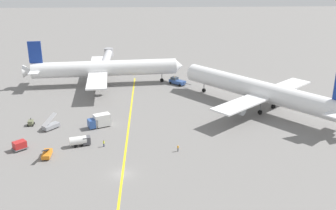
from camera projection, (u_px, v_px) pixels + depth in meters
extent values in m
plane|color=slate|center=(122.00, 174.00, 82.38)|extent=(600.00, 600.00, 0.00)
cube|color=yellow|center=(125.00, 152.00, 91.75)|extent=(0.71, 120.00, 0.01)
cylinder|color=white|center=(105.00, 68.00, 139.29)|extent=(50.45, 10.01, 5.46)
cone|color=white|center=(179.00, 66.00, 142.57)|extent=(3.25, 5.26, 5.02)
cone|color=white|center=(29.00, 71.00, 136.03)|extent=(3.98, 4.68, 4.37)
cube|color=white|center=(98.00, 71.00, 139.26)|extent=(10.29, 43.30, 0.44)
cube|color=white|center=(36.00, 69.00, 136.15)|extent=(4.37, 13.24, 0.28)
cube|color=#193899|center=(35.00, 52.00, 134.13)|extent=(4.41, 0.76, 7.50)
cylinder|color=#999EA3|center=(101.00, 86.00, 128.86)|extent=(4.42, 2.97, 2.60)
cylinder|color=#999EA3|center=(102.00, 67.00, 151.17)|extent=(4.42, 2.97, 2.60)
cylinder|color=slate|center=(96.00, 76.00, 143.33)|extent=(0.28, 0.28, 2.66)
cylinder|color=black|center=(96.00, 80.00, 143.79)|extent=(1.34, 0.67, 1.30)
cylinder|color=slate|center=(96.00, 82.00, 137.01)|extent=(0.28, 0.28, 2.66)
cylinder|color=black|center=(96.00, 86.00, 137.47)|extent=(1.34, 0.67, 1.30)
cylinder|color=slate|center=(162.00, 77.00, 143.11)|extent=(0.28, 0.28, 2.66)
cylinder|color=black|center=(162.00, 80.00, 143.58)|extent=(1.34, 0.67, 1.30)
cylinder|color=white|center=(258.00, 90.00, 116.43)|extent=(38.66, 43.28, 5.66)
cone|color=white|center=(190.00, 72.00, 135.09)|extent=(5.77, 5.53, 5.21)
cube|color=white|center=(265.00, 95.00, 114.94)|extent=(35.66, 32.18, 0.44)
cylinder|color=#999EA3|center=(283.00, 91.00, 123.77)|extent=(4.72, 4.88, 2.60)
cylinder|color=#999EA3|center=(237.00, 109.00, 108.73)|extent=(4.72, 4.88, 2.60)
cylinder|color=slate|center=(260.00, 108.00, 113.12)|extent=(0.28, 0.28, 2.63)
cylinder|color=black|center=(260.00, 112.00, 113.58)|extent=(1.27, 1.34, 1.30)
cylinder|color=slate|center=(274.00, 102.00, 117.50)|extent=(0.28, 0.28, 2.63)
cylinder|color=black|center=(273.00, 107.00, 117.96)|extent=(1.27, 1.34, 1.30)
cylinder|color=slate|center=(204.00, 87.00, 132.05)|extent=(0.28, 0.28, 2.63)
cylinder|color=black|center=(204.00, 90.00, 132.51)|extent=(1.27, 1.34, 1.30)
cube|color=#2D4C8C|center=(177.00, 82.00, 140.43)|extent=(6.05, 5.93, 1.14)
cube|color=#333D47|center=(175.00, 78.00, 140.89)|extent=(2.94, 2.93, 0.90)
cylinder|color=#4C4C51|center=(187.00, 84.00, 137.56)|extent=(2.45, 2.35, 0.20)
sphere|color=orange|center=(175.00, 77.00, 140.67)|extent=(0.24, 0.24, 0.24)
cylinder|color=black|center=(170.00, 83.00, 141.08)|extent=(0.86, 0.84, 0.90)
cylinder|color=black|center=(175.00, 81.00, 142.84)|extent=(0.86, 0.84, 0.90)
cylinder|color=black|center=(180.00, 85.00, 138.42)|extent=(0.86, 0.84, 0.90)
cylinder|color=black|center=(184.00, 84.00, 140.18)|extent=(0.86, 0.84, 0.90)
cube|color=#666B4C|center=(31.00, 122.00, 106.08)|extent=(1.30, 1.86, 1.10)
cylinder|color=black|center=(31.00, 119.00, 106.30)|extent=(0.16, 0.16, 0.50)
cylinder|color=black|center=(33.00, 125.00, 105.63)|extent=(0.23, 0.61, 0.60)
cylinder|color=black|center=(28.00, 125.00, 105.51)|extent=(0.23, 0.61, 0.60)
cylinder|color=black|center=(34.00, 123.00, 107.03)|extent=(0.23, 0.61, 0.60)
cylinder|color=black|center=(29.00, 123.00, 106.90)|extent=(0.23, 0.61, 0.60)
cylinder|color=silver|center=(78.00, 141.00, 94.23)|extent=(4.40, 3.05, 2.00)
cube|color=#4C4C51|center=(86.00, 140.00, 94.90)|extent=(2.22, 2.20, 1.80)
cylinder|color=black|center=(81.00, 143.00, 95.46)|extent=(0.63, 0.36, 0.60)
cylinder|color=black|center=(82.00, 145.00, 94.22)|extent=(0.63, 0.36, 0.60)
cylinder|color=black|center=(75.00, 144.00, 95.00)|extent=(0.63, 0.36, 0.60)
cylinder|color=black|center=(75.00, 146.00, 93.76)|extent=(0.63, 0.36, 0.60)
cube|color=orange|center=(47.00, 154.00, 89.16)|extent=(1.98, 4.08, 0.90)
cube|color=black|center=(46.00, 150.00, 87.94)|extent=(0.90, 4.26, 1.83)
cylinder|color=black|center=(50.00, 157.00, 88.67)|extent=(0.23, 0.61, 0.60)
cylinder|color=black|center=(43.00, 157.00, 88.56)|extent=(0.23, 0.61, 0.60)
cylinder|color=black|center=(51.00, 154.00, 90.07)|extent=(0.23, 0.61, 0.60)
cylinder|color=black|center=(45.00, 154.00, 89.96)|extent=(0.23, 0.61, 0.60)
cube|color=#2D5199|center=(93.00, 123.00, 104.05)|extent=(3.01, 3.11, 2.20)
cube|color=silver|center=(102.00, 120.00, 105.03)|extent=(4.82, 3.96, 3.20)
cylinder|color=black|center=(98.00, 127.00, 104.36)|extent=(0.63, 0.44, 0.60)
cylinder|color=black|center=(96.00, 125.00, 105.53)|extent=(0.63, 0.44, 0.60)
cylinder|color=black|center=(103.00, 126.00, 105.01)|extent=(0.63, 0.44, 0.60)
cylinder|color=black|center=(102.00, 124.00, 106.18)|extent=(0.63, 0.44, 0.60)
cube|color=gray|center=(51.00, 126.00, 103.87)|extent=(4.37, 4.77, 1.00)
cube|color=silver|center=(49.00, 120.00, 102.98)|extent=(3.70, 4.14, 2.71)
cylinder|color=black|center=(52.00, 126.00, 105.00)|extent=(0.53, 0.59, 0.60)
cylinder|color=black|center=(55.00, 128.00, 104.23)|extent=(0.53, 0.59, 0.60)
cylinder|color=black|center=(47.00, 128.00, 103.86)|extent=(0.53, 0.59, 0.60)
cylinder|color=black|center=(51.00, 129.00, 103.09)|extent=(0.53, 0.59, 0.60)
cube|color=slate|center=(20.00, 148.00, 92.65)|extent=(3.86, 3.76, 0.25)
cube|color=red|center=(20.00, 145.00, 92.33)|extent=(3.43, 3.34, 1.60)
cylinder|color=black|center=(22.00, 147.00, 93.65)|extent=(0.58, 0.54, 0.60)
cylinder|color=black|center=(25.00, 149.00, 92.70)|extent=(0.58, 0.54, 0.60)
cylinder|color=black|center=(16.00, 149.00, 92.69)|extent=(0.58, 0.54, 0.60)
cylinder|color=black|center=(18.00, 151.00, 91.73)|extent=(0.58, 0.54, 0.60)
cylinder|color=#2D3351|center=(104.00, 145.00, 94.20)|extent=(0.28, 0.28, 0.83)
cylinder|color=#D1E02D|center=(104.00, 142.00, 93.95)|extent=(0.36, 0.36, 0.59)
sphere|color=brown|center=(104.00, 141.00, 93.81)|extent=(0.22, 0.22, 0.22)
cylinder|color=#F24C19|center=(104.00, 141.00, 94.19)|extent=(0.05, 0.05, 0.40)
cylinder|color=#4C4C51|center=(178.00, 150.00, 91.94)|extent=(0.28, 0.28, 0.80)
cylinder|color=orange|center=(178.00, 147.00, 91.70)|extent=(0.36, 0.36, 0.57)
sphere|color=beige|center=(178.00, 145.00, 91.57)|extent=(0.22, 0.22, 0.22)
cylinder|color=#B7B7BC|center=(107.00, 58.00, 160.76)|extent=(3.49, 21.23, 3.20)
cylinder|color=#99999E|center=(109.00, 52.00, 170.67)|extent=(3.84, 3.84, 3.52)
cylinder|color=#595960|center=(109.00, 57.00, 170.45)|extent=(0.70, 0.70, 4.10)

